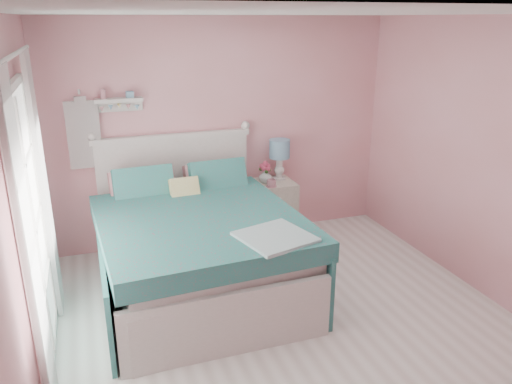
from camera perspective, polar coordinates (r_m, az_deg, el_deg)
floor at (r=4.45m, az=4.81°, el=-16.04°), size 4.50×4.50×0.00m
room_shell at (r=3.77m, az=5.48°, el=4.04°), size 4.50×4.50×4.50m
bed at (r=4.97m, az=-6.76°, el=-6.32°), size 1.91×2.35×1.34m
nightstand at (r=6.09m, az=1.92°, el=-2.02°), size 0.50×0.49×0.72m
table_lamp at (r=5.98m, az=2.70°, el=4.61°), size 0.25×0.25×0.49m
vase at (r=5.91m, az=1.07°, el=1.84°), size 0.20×0.20×0.16m
teacup at (r=5.78m, az=1.77°, el=1.02°), size 0.13×0.13×0.09m
roses at (r=5.87m, az=1.07°, el=2.93°), size 0.14×0.11×0.12m
wall_shelf at (r=5.57m, az=-15.47°, el=9.96°), size 0.50×0.15×0.25m
hanging_dress at (r=5.61m, az=-19.06°, el=6.18°), size 0.34×0.03×0.72m
french_door at (r=4.02m, az=-24.07°, el=-4.34°), size 0.04×1.32×2.16m
curtain_near at (r=3.29m, az=-24.29°, el=-7.51°), size 0.04×0.40×2.32m
curtain_far at (r=4.67m, az=-23.05°, el=0.41°), size 0.04×0.40×2.32m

